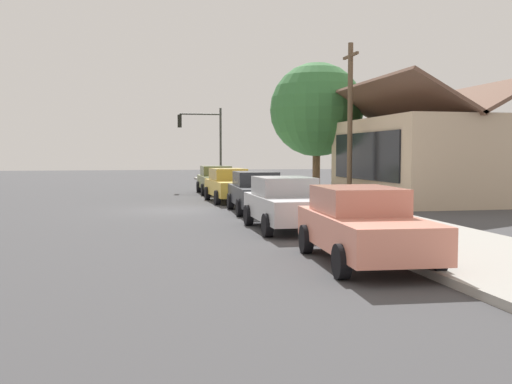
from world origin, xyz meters
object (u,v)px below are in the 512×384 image
object	(u,v)px
car_mustard	(229,185)
car_silver	(286,203)
car_olive	(216,180)
car_coral	(362,224)
fire_hydrant_red	(330,211)
car_charcoal	(257,192)
shade_tree	(317,110)
traffic_light_main	(204,135)
utility_pole_wooden	(350,119)

from	to	relation	value
car_mustard	car_silver	world-z (taller)	same
car_olive	car_silver	bearing A→B (deg)	0.35
car_coral	fire_hydrant_red	xyz separation A→B (m)	(-5.97, 1.31, -0.32)
car_mustard	fire_hydrant_red	world-z (taller)	car_mustard
car_charcoal	fire_hydrant_red	xyz separation A→B (m)	(5.16, 1.30, -0.32)
car_olive	car_silver	xyz separation A→B (m)	(16.53, -0.11, 0.00)
car_silver	car_coral	distance (m)	5.65
car_mustard	shade_tree	distance (m)	8.84
car_coral	fire_hydrant_red	size ratio (longest dim) A/B	6.72
car_charcoal	car_olive	bearing A→B (deg)	-177.21
fire_hydrant_red	car_silver	bearing A→B (deg)	-77.96
car_charcoal	traffic_light_main	xyz separation A→B (m)	(-14.91, -0.36, 2.68)
shade_tree	utility_pole_wooden	bearing A→B (deg)	-3.22
fire_hydrant_red	car_coral	bearing A→B (deg)	-12.39
car_charcoal	shade_tree	size ratio (longest dim) A/B	0.62
car_charcoal	car_silver	size ratio (longest dim) A/B	1.06
shade_tree	fire_hydrant_red	bearing A→B (deg)	-15.73
car_charcoal	shade_tree	bearing A→B (deg)	153.53
fire_hydrant_red	car_mustard	bearing A→B (deg)	-171.29
car_charcoal	utility_pole_wooden	bearing A→B (deg)	128.58
utility_pole_wooden	shade_tree	bearing A→B (deg)	176.78
car_charcoal	shade_tree	world-z (taller)	shade_tree
car_coral	car_charcoal	bearing A→B (deg)	-176.61
traffic_light_main	utility_pole_wooden	bearing A→B (deg)	27.19
shade_tree	fire_hydrant_red	world-z (taller)	shade_tree
car_charcoal	traffic_light_main	world-z (taller)	traffic_light_main
shade_tree	traffic_light_main	bearing A→B (deg)	-127.31
utility_pole_wooden	car_coral	bearing A→B (deg)	-19.47
traffic_light_main	utility_pole_wooden	distance (m)	12.40
car_silver	fire_hydrant_red	distance (m)	1.58
car_silver	utility_pole_wooden	bearing A→B (deg)	149.40
car_olive	car_charcoal	size ratio (longest dim) A/B	0.96
car_olive	car_coral	size ratio (longest dim) A/B	0.95
car_coral	shade_tree	xyz separation A→B (m)	(-21.45, 5.67, 4.02)
car_charcoal	traffic_light_main	size ratio (longest dim) A/B	0.90
utility_pole_wooden	car_charcoal	bearing A→B (deg)	-53.70
traffic_light_main	shade_tree	bearing A→B (deg)	52.69
car_mustard	shade_tree	size ratio (longest dim) A/B	0.63
shade_tree	utility_pole_wooden	size ratio (longest dim) A/B	1.01
car_coral	traffic_light_main	size ratio (longest dim) A/B	0.92
car_charcoal	car_coral	size ratio (longest dim) A/B	0.99
car_silver	utility_pole_wooden	xyz separation A→B (m)	(-9.37, 5.51, 3.11)
car_olive	fire_hydrant_red	size ratio (longest dim) A/B	6.36
utility_pole_wooden	fire_hydrant_red	world-z (taller)	utility_pole_wooden
car_olive	utility_pole_wooden	size ratio (longest dim) A/B	0.60
shade_tree	fire_hydrant_red	size ratio (longest dim) A/B	10.64
car_charcoal	traffic_light_main	bearing A→B (deg)	-176.35
traffic_light_main	car_coral	bearing A→B (deg)	0.77
car_mustard	car_charcoal	bearing A→B (deg)	1.14
car_mustard	shade_tree	world-z (taller)	shade_tree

